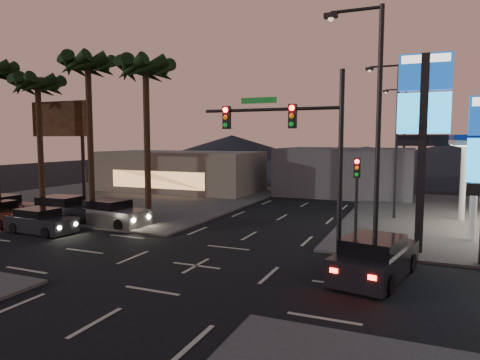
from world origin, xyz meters
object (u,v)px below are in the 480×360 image
at_px(traffic_signal_mast, 298,140).
at_px(pylon_sign_tall, 424,113).
at_px(car_lane_b_rear, 0,208).
at_px(suv_station, 375,258).
at_px(car_lane_a_front, 41,222).
at_px(car_lane_b_front, 111,214).
at_px(car_lane_b_mid, 64,210).

bearing_deg(traffic_signal_mast, pylon_sign_tall, 36.52).
bearing_deg(car_lane_b_rear, pylon_sign_tall, 2.73).
xyz_separation_m(car_lane_b_rear, suv_station, (24.02, -3.02, 0.03)).
relative_size(car_lane_b_rear, suv_station, 0.94).
xyz_separation_m(car_lane_a_front, suv_station, (18.12, -0.93, 0.12)).
height_order(pylon_sign_tall, car_lane_a_front, pylon_sign_tall).
bearing_deg(car_lane_b_front, car_lane_b_rear, -172.99).
bearing_deg(traffic_signal_mast, car_lane_a_front, 179.22).
bearing_deg(car_lane_b_mid, car_lane_a_front, -65.54).
relative_size(car_lane_b_front, car_lane_b_rear, 1.02).
bearing_deg(suv_station, car_lane_a_front, 177.07).
relative_size(car_lane_b_mid, suv_station, 0.97).
bearing_deg(suv_station, car_lane_b_rear, 172.84).
distance_m(car_lane_b_front, car_lane_b_rear, 8.31).
bearing_deg(car_lane_a_front, car_lane_b_rear, 160.48).
distance_m(pylon_sign_tall, car_lane_b_mid, 21.78).
bearing_deg(suv_station, pylon_sign_tall, 70.40).
bearing_deg(car_lane_b_rear, suv_station, -7.16).
relative_size(traffic_signal_mast, car_lane_b_front, 1.60).
distance_m(pylon_sign_tall, car_lane_b_front, 18.18).
height_order(pylon_sign_tall, traffic_signal_mast, pylon_sign_tall).
distance_m(pylon_sign_tall, car_lane_b_rear, 26.18).
bearing_deg(car_lane_b_front, car_lane_b_mid, -179.53).
bearing_deg(car_lane_b_rear, car_lane_b_front, 7.01).
relative_size(pylon_sign_tall, car_lane_b_rear, 1.85).
bearing_deg(car_lane_b_mid, suv_station, -11.58).
bearing_deg(car_lane_b_mid, car_lane_b_front, 0.47).
relative_size(pylon_sign_tall, suv_station, 1.74).
bearing_deg(car_lane_a_front, pylon_sign_tall, 9.56).
relative_size(pylon_sign_tall, car_lane_b_mid, 1.79).
height_order(pylon_sign_tall, car_lane_b_rear, pylon_sign_tall).
distance_m(car_lane_a_front, car_lane_b_front, 3.90).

